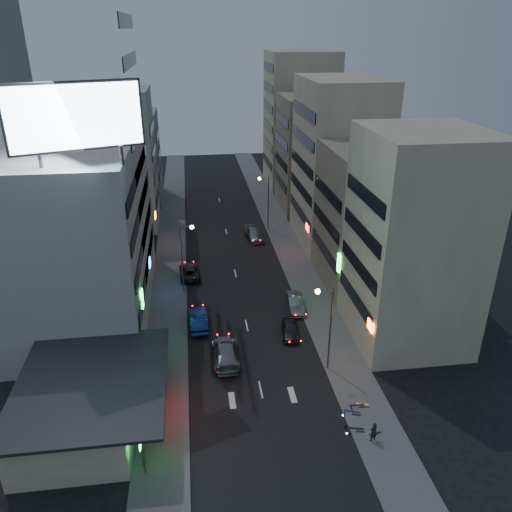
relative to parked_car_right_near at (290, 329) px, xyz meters
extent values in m
plane|color=black|center=(-4.05, -11.72, -0.68)|extent=(180.00, 180.00, 0.00)
cube|color=#4C4C4F|center=(-12.05, 18.28, -0.62)|extent=(4.00, 120.00, 0.12)
cube|color=#4C4C4F|center=(3.95, 18.28, -0.62)|extent=(4.00, 120.00, 0.12)
cube|color=beige|center=(-18.05, -9.72, 1.12)|extent=(8.00, 12.00, 3.60)
cube|color=black|center=(-17.05, -9.72, 3.07)|extent=(11.00, 13.00, 0.25)
cube|color=black|center=(-12.95, -9.72, 2.42)|extent=(0.12, 4.00, 0.90)
cube|color=#FF1E14|center=(-12.87, -9.72, 2.42)|extent=(0.04, 3.70, 0.70)
cube|color=#A6A7A2|center=(-21.05, 8.28, 8.32)|extent=(14.00, 24.00, 18.00)
cube|color=beige|center=(10.95, -1.22, 9.32)|extent=(10.00, 11.00, 20.00)
cube|color=gray|center=(11.45, 10.28, 7.32)|extent=(11.00, 12.00, 16.00)
cube|color=beige|center=(10.95, 23.28, 10.32)|extent=(10.00, 14.00, 22.00)
cube|color=#A6A7A2|center=(-19.55, 33.28, 9.32)|extent=(11.00, 10.00, 20.00)
cube|color=gray|center=(-20.05, 46.28, 6.82)|extent=(12.00, 10.00, 15.00)
cube|color=gray|center=(11.45, 38.28, 8.32)|extent=(11.00, 12.00, 18.00)
cube|color=beige|center=(11.95, 52.28, 11.32)|extent=(12.00, 12.00, 24.00)
cylinder|color=#595B60|center=(-20.05, -1.72, 18.07)|extent=(0.30, 0.30, 1.50)
cylinder|color=#595B60|center=(-14.05, -1.72, 18.07)|extent=(0.30, 0.30, 1.50)
cube|color=black|center=(-17.05, -1.72, 21.02)|extent=(9.52, 3.75, 5.00)
cube|color=#BFEDFF|center=(-16.97, -1.92, 21.02)|extent=(9.04, 3.34, 4.60)
cylinder|color=#595B60|center=(2.25, -5.72, 3.44)|extent=(0.16, 0.16, 8.00)
cylinder|color=#595B60|center=(1.55, -5.72, 7.34)|extent=(1.40, 0.10, 0.10)
sphere|color=#FFD88C|center=(0.95, -5.72, 7.24)|extent=(0.44, 0.44, 0.44)
cylinder|color=#595B60|center=(-10.35, 10.28, 3.44)|extent=(0.16, 0.16, 8.00)
cylinder|color=#595B60|center=(-9.65, 10.28, 7.34)|extent=(1.40, 0.10, 0.10)
sphere|color=#FFD88C|center=(-9.05, 10.28, 7.24)|extent=(0.44, 0.44, 0.44)
cylinder|color=#595B60|center=(2.25, 28.28, 3.44)|extent=(0.16, 0.16, 8.00)
cylinder|color=#595B60|center=(1.55, 28.28, 7.34)|extent=(1.40, 0.10, 0.10)
sphere|color=#FFD88C|center=(0.95, 28.28, 7.24)|extent=(0.44, 0.44, 0.44)
imported|color=#2B2C31|center=(0.00, 0.00, 0.00)|extent=(2.04, 4.15, 1.36)
imported|color=gray|center=(1.55, 4.86, 0.06)|extent=(1.92, 4.63, 1.49)
imported|color=black|center=(-9.65, 14.11, 0.02)|extent=(2.56, 5.15, 1.40)
imported|color=gray|center=(-0.30, 24.83, 0.04)|extent=(2.62, 5.15, 1.43)
imported|color=navy|center=(-8.89, 2.73, 0.13)|extent=(1.84, 4.94, 1.61)
imported|color=gray|center=(-6.63, -3.18, 0.15)|extent=(2.40, 5.77, 1.67)
imported|color=black|center=(3.25, -14.52, 0.25)|extent=(0.67, 0.53, 1.62)
camera|label=1|loc=(-8.91, -40.70, 26.95)|focal=35.00mm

